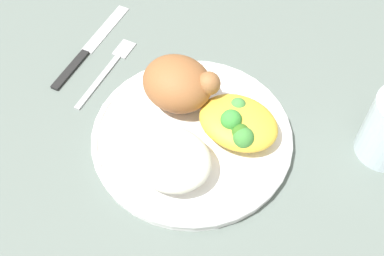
{
  "coord_description": "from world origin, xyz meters",
  "views": [
    {
      "loc": [
        0.19,
        -0.29,
        0.51
      ],
      "look_at": [
        0.0,
        0.0,
        0.03
      ],
      "focal_mm": 44.76,
      "sensor_mm": 36.0,
      "label": 1
    }
  ],
  "objects": [
    {
      "name": "ground_plane",
      "position": [
        0.0,
        0.0,
        0.0
      ],
      "size": [
        2.0,
        2.0,
        0.0
      ],
      "primitive_type": "plane",
      "color": "slate"
    },
    {
      "name": "fork",
      "position": [
        -0.17,
        0.04,
        0.0
      ],
      "size": [
        0.03,
        0.14,
        0.01
      ],
      "color": "#B2B2B7",
      "rests_on": "ground_plane"
    },
    {
      "name": "mac_cheese_with_broccoli",
      "position": [
        0.05,
        0.03,
        0.03
      ],
      "size": [
        0.1,
        0.08,
        0.04
      ],
      "color": "gold",
      "rests_on": "plate"
    },
    {
      "name": "roasted_chicken",
      "position": [
        -0.04,
        0.04,
        0.05
      ],
      "size": [
        0.1,
        0.08,
        0.06
      ],
      "color": "#955C32",
      "rests_on": "plate"
    },
    {
      "name": "knife",
      "position": [
        -0.22,
        0.05,
        0.0
      ],
      "size": [
        0.04,
        0.19,
        0.01
      ],
      "color": "black",
      "rests_on": "ground_plane"
    },
    {
      "name": "rice_pile",
      "position": [
        0.01,
        -0.06,
        0.04
      ],
      "size": [
        0.1,
        0.09,
        0.04
      ],
      "primitive_type": "ellipsoid",
      "color": "silver",
      "rests_on": "plate"
    },
    {
      "name": "plate",
      "position": [
        0.0,
        0.0,
        0.01
      ],
      "size": [
        0.25,
        0.25,
        0.02
      ],
      "color": "white",
      "rests_on": "ground_plane"
    }
  ]
}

